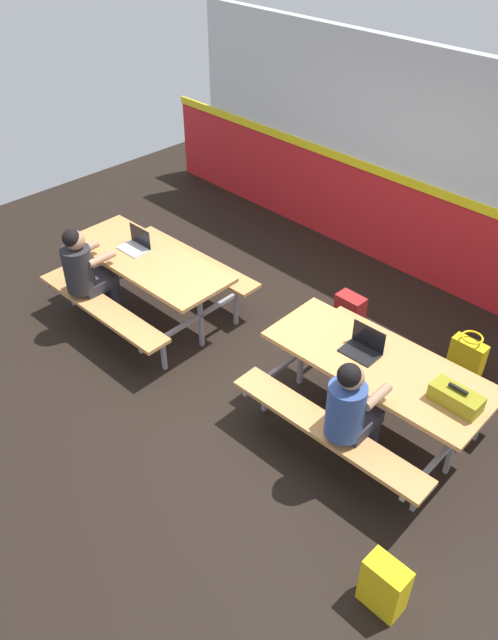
{
  "coord_description": "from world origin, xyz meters",
  "views": [
    {
      "loc": [
        3.38,
        -3.3,
        4.18
      ],
      "look_at": [
        0.0,
        0.02,
        0.55
      ],
      "focal_mm": 35.05,
      "sensor_mm": 36.0,
      "label": 1
    }
  ],
  "objects_px": {
    "picnic_table_right": "(374,377)",
    "student_nearer": "(86,270)",
    "backpack_dark": "(350,314)",
    "laptop_dark": "(363,347)",
    "student_further": "(351,409)",
    "toolbox_grey": "(456,398)",
    "picnic_table_left": "(149,271)",
    "satchel_spare": "(385,585)",
    "laptop_silver": "(136,244)",
    "tote_bag_bright": "(467,355)"
  },
  "relations": [
    {
      "from": "student_further",
      "to": "laptop_silver",
      "type": "height_order",
      "value": "student_further"
    },
    {
      "from": "student_nearer",
      "to": "satchel_spare",
      "type": "bearing_deg",
      "value": -5.05
    },
    {
      "from": "student_nearer",
      "to": "backpack_dark",
      "type": "xyz_separation_m",
      "value": [
        1.99,
        1.89,
        -0.49
      ]
    },
    {
      "from": "backpack_dark",
      "to": "tote_bag_bright",
      "type": "relative_size",
      "value": 1.02
    },
    {
      "from": "laptop_silver",
      "to": "tote_bag_bright",
      "type": "xyz_separation_m",
      "value": [
        3.15,
        1.6,
        -0.59
      ]
    },
    {
      "from": "student_further",
      "to": "student_nearer",
      "type": "bearing_deg",
      "value": -173.25
    },
    {
      "from": "picnic_table_right",
      "to": "laptop_silver",
      "type": "height_order",
      "value": "laptop_silver"
    },
    {
      "from": "student_nearer",
      "to": "backpack_dark",
      "type": "distance_m",
      "value": 2.79
    },
    {
      "from": "laptop_dark",
      "to": "laptop_silver",
      "type": "bearing_deg",
      "value": -172.57
    },
    {
      "from": "laptop_silver",
      "to": "backpack_dark",
      "type": "distance_m",
      "value": 2.39
    },
    {
      "from": "laptop_silver",
      "to": "student_nearer",
      "type": "bearing_deg",
      "value": -95.93
    },
    {
      "from": "student_further",
      "to": "laptop_dark",
      "type": "bearing_deg",
      "value": 120.01
    },
    {
      "from": "student_further",
      "to": "laptop_silver",
      "type": "xyz_separation_m",
      "value": [
        -3.07,
        0.23,
        0.08
      ]
    },
    {
      "from": "student_nearer",
      "to": "laptop_dark",
      "type": "bearing_deg",
      "value": 18.81
    },
    {
      "from": "student_nearer",
      "to": "tote_bag_bright",
      "type": "height_order",
      "value": "student_nearer"
    },
    {
      "from": "laptop_silver",
      "to": "satchel_spare",
      "type": "bearing_deg",
      "value": -13.44
    },
    {
      "from": "student_nearer",
      "to": "tote_bag_bright",
      "type": "xyz_separation_m",
      "value": [
        3.21,
        2.2,
        -0.51
      ]
    },
    {
      "from": "student_nearer",
      "to": "picnic_table_right",
      "type": "bearing_deg",
      "value": 17.24
    },
    {
      "from": "laptop_dark",
      "to": "tote_bag_bright",
      "type": "distance_m",
      "value": 1.44
    },
    {
      "from": "student_nearer",
      "to": "tote_bag_bright",
      "type": "relative_size",
      "value": 2.81
    },
    {
      "from": "student_nearer",
      "to": "laptop_silver",
      "type": "distance_m",
      "value": 0.61
    },
    {
      "from": "picnic_table_left",
      "to": "satchel_spare",
      "type": "relative_size",
      "value": 4.48
    },
    {
      "from": "picnic_table_right",
      "to": "backpack_dark",
      "type": "bearing_deg",
      "value": 135.36
    },
    {
      "from": "satchel_spare",
      "to": "laptop_dark",
      "type": "bearing_deg",
      "value": 133.76
    },
    {
      "from": "student_nearer",
      "to": "toolbox_grey",
      "type": "relative_size",
      "value": 3.02
    },
    {
      "from": "picnic_table_left",
      "to": "picnic_table_right",
      "type": "xyz_separation_m",
      "value": [
        2.68,
        0.35,
        0.0
      ]
    },
    {
      "from": "student_further",
      "to": "backpack_dark",
      "type": "distance_m",
      "value": 1.96
    },
    {
      "from": "picnic_table_right",
      "to": "student_nearer",
      "type": "xyz_separation_m",
      "value": [
        -2.97,
        -0.92,
        0.13
      ]
    },
    {
      "from": "picnic_table_right",
      "to": "student_further",
      "type": "xyz_separation_m",
      "value": [
        0.16,
        -0.55,
        0.13
      ]
    },
    {
      "from": "student_further",
      "to": "toolbox_grey",
      "type": "xyz_separation_m",
      "value": [
        0.55,
        0.58,
        0.1
      ]
    },
    {
      "from": "laptop_dark",
      "to": "satchel_spare",
      "type": "distance_m",
      "value": 1.9
    },
    {
      "from": "picnic_table_right",
      "to": "backpack_dark",
      "type": "xyz_separation_m",
      "value": [
        -0.98,
        0.97,
        -0.36
      ]
    },
    {
      "from": "laptop_dark",
      "to": "backpack_dark",
      "type": "relative_size",
      "value": 0.74
    },
    {
      "from": "toolbox_grey",
      "to": "picnic_table_right",
      "type": "bearing_deg",
      "value": -177.94
    },
    {
      "from": "backpack_dark",
      "to": "laptop_dark",
      "type": "bearing_deg",
      "value": -49.23
    },
    {
      "from": "laptop_dark",
      "to": "toolbox_grey",
      "type": "distance_m",
      "value": 0.88
    },
    {
      "from": "student_further",
      "to": "toolbox_grey",
      "type": "relative_size",
      "value": 3.02
    },
    {
      "from": "picnic_table_right",
      "to": "satchel_spare",
      "type": "height_order",
      "value": "picnic_table_right"
    },
    {
      "from": "laptop_silver",
      "to": "backpack_dark",
      "type": "xyz_separation_m",
      "value": [
        1.93,
        1.29,
        -0.57
      ]
    },
    {
      "from": "laptop_dark",
      "to": "toolbox_grey",
      "type": "xyz_separation_m",
      "value": [
        0.88,
        -0.01,
        0.02
      ]
    },
    {
      "from": "student_further",
      "to": "backpack_dark",
      "type": "xyz_separation_m",
      "value": [
        -1.14,
        1.52,
        -0.49
      ]
    },
    {
      "from": "picnic_table_left",
      "to": "backpack_dark",
      "type": "distance_m",
      "value": 2.18
    },
    {
      "from": "picnic_table_right",
      "to": "toolbox_grey",
      "type": "bearing_deg",
      "value": 2.06
    },
    {
      "from": "student_further",
      "to": "laptop_silver",
      "type": "bearing_deg",
      "value": 175.81
    },
    {
      "from": "laptop_dark",
      "to": "toolbox_grey",
      "type": "height_order",
      "value": "laptop_dark"
    },
    {
      "from": "picnic_table_right",
      "to": "student_nearer",
      "type": "bearing_deg",
      "value": -162.76
    },
    {
      "from": "student_further",
      "to": "laptop_dark",
      "type": "xyz_separation_m",
      "value": [
        -0.34,
        0.58,
        0.08
      ]
    },
    {
      "from": "laptop_silver",
      "to": "toolbox_grey",
      "type": "xyz_separation_m",
      "value": [
        3.62,
        0.35,
        0.02
      ]
    },
    {
      "from": "tote_bag_bright",
      "to": "toolbox_grey",
      "type": "bearing_deg",
      "value": -69.15
    },
    {
      "from": "laptop_dark",
      "to": "satchel_spare",
      "type": "relative_size",
      "value": 0.74
    }
  ]
}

